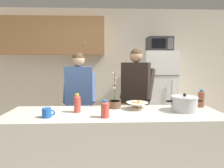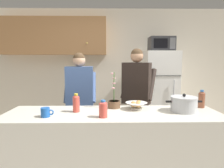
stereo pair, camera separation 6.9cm
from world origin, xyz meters
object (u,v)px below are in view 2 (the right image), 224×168
person_by_sink (137,89)px  bottle_far_corner (103,109)px  coffee_mug (46,112)px  bread_bowl (136,105)px  cooking_pot (184,104)px  bottle_near_edge (202,99)px  microwave (161,44)px  bottle_mid_counter (76,103)px  person_near_pot (80,93)px  potted_orchid (114,103)px  refrigerator (160,92)px

person_by_sink → bottle_far_corner: size_ratio=9.47×
coffee_mug → bread_bowl: size_ratio=0.51×
cooking_pot → bottle_near_edge: 0.34m
microwave → bottle_far_corner: 2.42m
bottle_mid_counter → person_near_pot: bearing=95.7°
microwave → bottle_far_corner: size_ratio=2.72×
person_by_sink → bottle_mid_counter: bearing=-131.8°
person_near_pot → coffee_mug: bearing=-100.9°
bottle_mid_counter → microwave: bearing=51.7°
coffee_mug → bottle_far_corner: bottle_far_corner is taller
bottle_far_corner → potted_orchid: 0.41m
person_by_sink → bottle_near_edge: (0.69, -0.72, -0.02)m
person_by_sink → bottle_far_corner: person_by_sink is taller
potted_orchid → bottle_far_corner: bearing=-106.9°
microwave → potted_orchid: (-0.99, -1.61, -0.83)m
bottle_far_corner → bottle_near_edge: bearing=18.2°
person_near_pot → person_by_sink: person_by_sink is taller
person_by_sink → potted_orchid: 0.81m
microwave → person_near_pot: bearing=-147.3°
refrigerator → bottle_far_corner: refrigerator is taller
microwave → person_by_sink: 1.33m
person_by_sink → potted_orchid: person_by_sink is taller
bread_bowl → bottle_near_edge: bearing=5.0°
person_near_pot → bottle_far_corner: 1.11m
coffee_mug → bottle_near_edge: bottle_near_edge is taller
coffee_mug → cooking_pot: bearing=7.1°
refrigerator → bottle_far_corner: bearing=-118.7°
microwave → bottle_near_edge: microwave is taller
person_near_pot → bread_bowl: person_near_pot is taller
microwave → coffee_mug: 2.73m
person_by_sink → coffee_mug: bearing=-134.9°
cooking_pot → bottle_near_edge: size_ratio=1.87×
bottle_mid_counter → potted_orchid: 0.46m
coffee_mug → potted_orchid: potted_orchid is taller
bottle_near_edge → microwave: bearing=92.7°
bread_bowl → bottle_near_edge: (0.80, 0.07, 0.05)m
bottle_near_edge → bottle_far_corner: bearing=-161.8°
bottle_far_corner → bottle_mid_counter: bearing=145.1°
bottle_far_corner → microwave: bearing=61.1°
cooking_pot → bottle_mid_counter: size_ratio=1.95×
cooking_pot → bottle_mid_counter: (-1.20, 0.00, 0.02)m
coffee_mug → refrigerator: bearing=49.8°
coffee_mug → person_near_pot: bearing=79.1°
coffee_mug → bottle_far_corner: 0.58m
bottle_near_edge → potted_orchid: 1.06m
cooking_pot → potted_orchid: (-0.77, 0.18, -0.02)m
bottle_near_edge → bread_bowl: bearing=-175.0°
refrigerator → microwave: bearing=-89.9°
bottle_near_edge → bottle_mid_counter: 1.49m
refrigerator → potted_orchid: bearing=-121.2°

